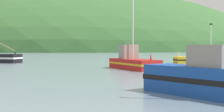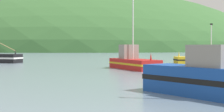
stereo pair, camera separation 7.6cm
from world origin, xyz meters
TOP-DOWN VIEW (x-y plane):
  - hill_far_right at (62.34, 220.10)m, footprint 121.84×97.48m
  - hill_mid_right at (103.20, 247.87)m, footprint 179.72×143.77m
  - hill_mid_left at (38.60, 199.97)m, footprint 214.74×171.80m
  - fishing_boat_red at (6.79, 28.51)m, footprint 3.43×7.53m
  - fishing_boat_yellow at (20.91, 35.69)m, footprint 11.05×4.67m

SIDE VIEW (x-z plane):
  - hill_far_right at x=62.34m, z-range -24.12..24.12m
  - hill_mid_right at x=103.20m, z-range -27.61..27.61m
  - hill_mid_left at x=38.60m, z-range -36.05..36.05m
  - fishing_boat_yellow at x=20.91m, z-range -2.09..3.31m
  - fishing_boat_red at x=6.79m, z-range -2.97..4.39m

